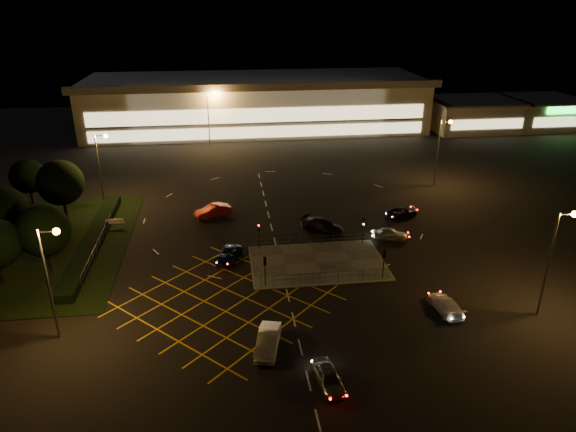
{
  "coord_description": "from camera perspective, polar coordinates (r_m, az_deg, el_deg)",
  "views": [
    {
      "loc": [
        -7.42,
        -49.97,
        26.5
      ],
      "look_at": [
        -0.1,
        6.62,
        2.0
      ],
      "focal_mm": 32.0,
      "sensor_mm": 36.0,
      "label": 1
    }
  ],
  "objects": [
    {
      "name": "car_circ_red",
      "position": [
        67.47,
        -8.33,
        0.58
      ],
      "size": [
        5.07,
        3.44,
        1.58
      ],
      "primitive_type": "imported",
      "rotation": [
        0.0,
        0.0,
        5.12
      ],
      "color": "maroon",
      "rests_on": "ground"
    },
    {
      "name": "car_east_grey",
      "position": [
        68.47,
        12.53,
        0.44
      ],
      "size": [
        4.85,
        3.6,
        1.22
      ],
      "primitive_type": "imported",
      "rotation": [
        0.0,
        0.0,
        1.97
      ],
      "color": "black",
      "rests_on": "ground"
    },
    {
      "name": "grass_verge",
      "position": [
        65.24,
        -25.06,
        -3.04
      ],
      "size": [
        18.0,
        30.0,
        0.08
      ],
      "primitive_type": "cube",
      "color": "black",
      "rests_on": "ground"
    },
    {
      "name": "signal_se",
      "position": [
        52.48,
        10.63,
        -4.58
      ],
      "size": [
        0.28,
        0.3,
        3.15
      ],
      "rotation": [
        0.0,
        0.0,
        3.14
      ],
      "color": "black",
      "rests_on": "pedestrian_island"
    },
    {
      "name": "supermarket",
      "position": [
        114.16,
        -3.6,
        12.49
      ],
      "size": [
        72.0,
        26.5,
        10.5
      ],
      "color": "beige",
      "rests_on": "ground"
    },
    {
      "name": "car_right_silver",
      "position": [
        61.71,
        11.32,
        -1.98
      ],
      "size": [
        4.28,
        2.48,
        1.37
      ],
      "primitive_type": "imported",
      "rotation": [
        0.0,
        0.0,
        1.34
      ],
      "color": "silver",
      "rests_on": "ground"
    },
    {
      "name": "car_near_silver",
      "position": [
        39.65,
        4.53,
        -17.44
      ],
      "size": [
        2.19,
        4.3,
        1.4
      ],
      "primitive_type": "imported",
      "rotation": [
        0.0,
        0.0,
        0.13
      ],
      "color": "#A5A7AC",
      "rests_on": "ground"
    },
    {
      "name": "car_left_blue",
      "position": [
        56.27,
        -6.65,
        -4.31
      ],
      "size": [
        3.49,
        4.96,
        1.26
      ],
      "primitive_type": "imported",
      "rotation": [
        0.0,
        0.0,
        5.94
      ],
      "color": "#0B1743",
      "rests_on": "ground"
    },
    {
      "name": "retail_unit_b",
      "position": [
        127.13,
        26.35,
        10.32
      ],
      "size": [
        14.8,
        14.8,
        6.35
      ],
      "color": "beige",
      "rests_on": "ground"
    },
    {
      "name": "car_queue_white",
      "position": [
        42.82,
        -2.25,
        -13.7
      ],
      "size": [
        2.7,
        4.97,
        1.55
      ],
      "primitive_type": "imported",
      "rotation": [
        0.0,
        0.0,
        6.05
      ],
      "color": "silver",
      "rests_on": "ground"
    },
    {
      "name": "signal_ne",
      "position": [
        59.33,
        8.36,
        -1.03
      ],
      "size": [
        0.28,
        0.3,
        3.15
      ],
      "color": "black",
      "rests_on": "pedestrian_island"
    },
    {
      "name": "streetlight_sw",
      "position": [
        45.16,
        -24.86,
        -5.31
      ],
      "size": [
        1.78,
        0.56,
        10.03
      ],
      "color": "slate",
      "rests_on": "ground"
    },
    {
      "name": "tree_b",
      "position": [
        64.92,
        -29.09,
        0.5
      ],
      "size": [
        5.4,
        5.4,
        7.35
      ],
      "color": "black",
      "rests_on": "ground"
    },
    {
      "name": "retail_unit_a",
      "position": [
        119.17,
        19.78,
        10.63
      ],
      "size": [
        18.8,
        14.8,
        6.35
      ],
      "color": "beige",
      "rests_on": "ground"
    },
    {
      "name": "ground",
      "position": [
        57.05,
        0.95,
        -4.45
      ],
      "size": [
        180.0,
        180.0,
        0.0
      ],
      "primitive_type": "plane",
      "color": "black",
      "rests_on": "ground"
    },
    {
      "name": "signal_nw",
      "position": [
        57.4,
        -3.28,
        -1.67
      ],
      "size": [
        0.28,
        0.3,
        3.15
      ],
      "color": "black",
      "rests_on": "pedestrian_island"
    },
    {
      "name": "car_approach_white",
      "position": [
        49.5,
        17.11,
        -9.4
      ],
      "size": [
        2.28,
        4.69,
        1.31
      ],
      "primitive_type": "imported",
      "rotation": [
        0.0,
        0.0,
        3.24
      ],
      "color": "#B9B9B9",
      "rests_on": "ground"
    },
    {
      "name": "streetlight_far_right",
      "position": [
        108.74,
        13.44,
        12.05
      ],
      "size": [
        1.78,
        0.56,
        10.03
      ],
      "color": "slate",
      "rests_on": "ground"
    },
    {
      "name": "signal_sw",
      "position": [
        50.28,
        -2.58,
        -5.47
      ],
      "size": [
        0.28,
        0.3,
        3.15
      ],
      "rotation": [
        0.0,
        0.0,
        3.14
      ],
      "color": "black",
      "rests_on": "pedestrian_island"
    },
    {
      "name": "tree_d",
      "position": [
        78.15,
        -26.95,
        3.94
      ],
      "size": [
        4.68,
        4.68,
        6.37
      ],
      "color": "black",
      "rests_on": "ground"
    },
    {
      "name": "streetlight_nw",
      "position": [
        72.65,
        -20.01,
        5.89
      ],
      "size": [
        1.78,
        0.56,
        10.03
      ],
      "color": "slate",
      "rests_on": "ground"
    },
    {
      "name": "streetlight_ne",
      "position": [
        79.43,
        16.7,
        7.72
      ],
      "size": [
        1.78,
        0.56,
        10.03
      ],
      "color": "slate",
      "rests_on": "ground"
    },
    {
      "name": "streetlight_se",
      "position": [
        49.67,
        27.64,
        -3.27
      ],
      "size": [
        1.78,
        0.56,
        10.03
      ],
      "color": "slate",
      "rests_on": "ground"
    },
    {
      "name": "tree_c",
      "position": [
        70.57,
        -23.97,
        3.4
      ],
      "size": [
        5.76,
        5.76,
        7.84
      ],
      "color": "black",
      "rests_on": "ground"
    },
    {
      "name": "pedestrian_island",
      "position": [
        55.58,
        3.3,
        -5.21
      ],
      "size": [
        14.0,
        9.0,
        0.12
      ],
      "primitive_type": "cube",
      "color": "#4C4944",
      "rests_on": "ground"
    },
    {
      "name": "car_far_dkgrey",
      "position": [
        62.6,
        3.9,
        -1.08
      ],
      "size": [
        5.52,
        5.07,
        1.55
      ],
      "primitive_type": "imported",
      "rotation": [
        0.0,
        0.0,
        0.89
      ],
      "color": "black",
      "rests_on": "ground"
    },
    {
      "name": "tree_e",
      "position": [
        57.62,
        -25.55,
        -1.46
      ],
      "size": [
        5.4,
        5.4,
        7.35
      ],
      "color": "black",
      "rests_on": "ground"
    },
    {
      "name": "hedge",
      "position": [
        63.65,
        -20.85,
        -2.5
      ],
      "size": [
        2.0,
        26.0,
        1.0
      ],
      "primitive_type": "cube",
      "color": "black",
      "rests_on": "ground"
    },
    {
      "name": "streetlight_far_left",
      "position": [
        100.0,
        -8.63,
        11.48
      ],
      "size": [
        1.78,
        0.56,
        10.03
      ],
      "color": "slate",
      "rests_on": "ground"
    }
  ]
}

